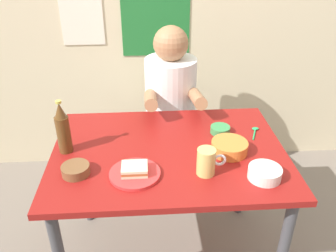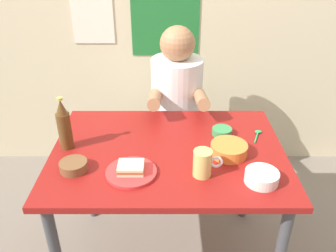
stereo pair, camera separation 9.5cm
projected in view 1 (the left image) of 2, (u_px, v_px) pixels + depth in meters
The scene contains 12 objects.
dining_table at pixel (169, 165), 1.71m from camera, with size 1.10×0.80×0.74m.
stool at pixel (170, 146), 2.41m from camera, with size 0.34×0.34×0.45m.
person_seated at pixel (171, 91), 2.19m from camera, with size 0.33×0.56×0.72m.
plate_orange at pixel (135, 174), 1.49m from camera, with size 0.22×0.22×0.01m, color red.
sandwich at pixel (135, 169), 1.48m from camera, with size 0.11×0.09×0.04m.
beer_mug at pixel (207, 162), 1.48m from camera, with size 0.13×0.08×0.12m.
beer_bottle at pixel (63, 129), 1.60m from camera, with size 0.06×0.06×0.26m.
rice_bowl_white at pixel (265, 173), 1.46m from camera, with size 0.14×0.14×0.05m.
soup_bowl_orange at pixel (229, 147), 1.63m from camera, with size 0.17×0.17×0.05m.
condiment_bowl_brown at pixel (76, 169), 1.49m from camera, with size 0.12×0.12×0.04m.
dip_bowl_green at pixel (220, 129), 1.79m from camera, with size 0.10×0.10×0.03m.
spoon at pixel (255, 131), 1.81m from camera, with size 0.06×0.12×0.01m.
Camera 1 is at (-0.10, -1.39, 1.66)m, focal length 37.49 mm.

